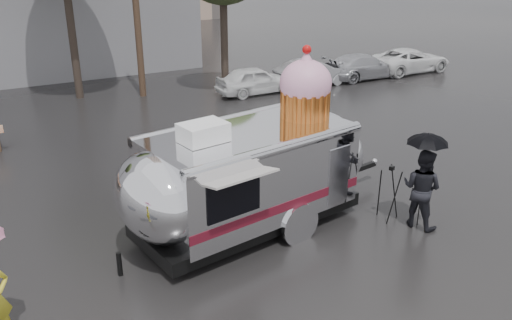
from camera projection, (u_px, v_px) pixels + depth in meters
ground at (231, 271)px, 11.16m from camera, size 120.00×120.00×0.00m
puddles at (182, 224)px, 12.98m from camera, size 12.95×7.02×0.01m
parked_cars at (344, 66)px, 25.84m from camera, size 13.20×1.90×1.50m
airstream_trailer at (252, 169)px, 12.36m from camera, size 7.73×3.74×4.21m
person_right at (422, 189)px, 12.60m from camera, size 0.80×1.05×1.93m
umbrella_black at (427, 149)px, 12.23m from camera, size 1.16×1.16×2.34m
tripod at (390, 189)px, 12.97m from camera, size 0.57×0.55×1.39m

